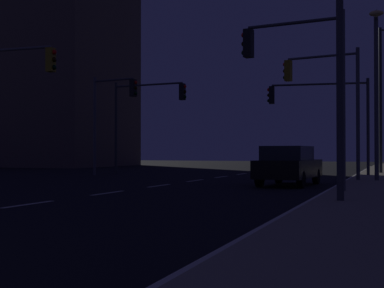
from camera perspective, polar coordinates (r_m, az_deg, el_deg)
The scene contains 14 objects.
ground_plane at distance 21.62m, azimuth -2.97°, elevation -4.40°, with size 112.00×112.00×0.00m, color black.
sidewalk_right at distance 19.77m, azimuth 18.77°, elevation -4.49°, with size 2.41×77.00×0.14m, color gray.
lane_markings_center at distance 24.86m, azimuth 0.32°, elevation -3.92°, with size 0.14×50.00×0.01m.
lane_edge_line at distance 24.85m, azimuth 15.87°, elevation -3.89°, with size 0.14×53.00×0.01m.
car at distance 21.68m, azimuth 10.27°, elevation -2.21°, with size 2.06×4.50×1.57m.
traffic_light_mid_right at distance 24.46m, azimuth 14.04°, elevation 5.68°, with size 3.41×0.72×5.69m.
traffic_light_overhead_east at distance 32.00m, azimuth -5.00°, elevation 3.88°, with size 4.83×0.53×5.58m.
traffic_light_far_left at distance 17.74m, azimuth 11.25°, elevation 8.03°, with size 3.43×0.57×5.64m.
traffic_light_near_right at distance 30.37m, azimuth -8.55°, elevation 3.99°, with size 2.98×0.62×5.62m.
traffic_light_far_right at distance 29.35m, azimuth 13.61°, elevation 3.96°, with size 5.28×0.94×5.07m.
traffic_light_mid_left at distance 23.11m, azimuth -18.82°, elevation 5.91°, with size 3.77×0.44×5.77m.
street_lamp_mid_block at distance 14.29m, azimuth 14.52°, elevation 13.74°, with size 1.78×0.77×8.10m.
street_lamp_across_street at distance 23.77m, azimuth 19.08°, elevation 6.44°, with size 0.56×1.64×6.99m.
building_distant at distance 56.53m, azimuth -19.04°, elevation 9.64°, with size 23.31×11.94×23.15m.
Camera 1 is at (8.78, -2.21, 1.34)m, focal length 49.99 mm.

